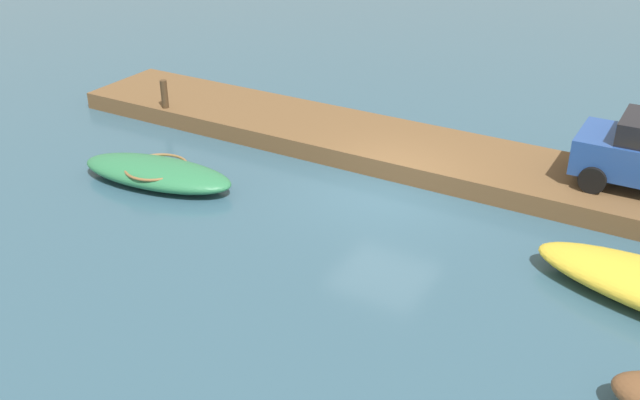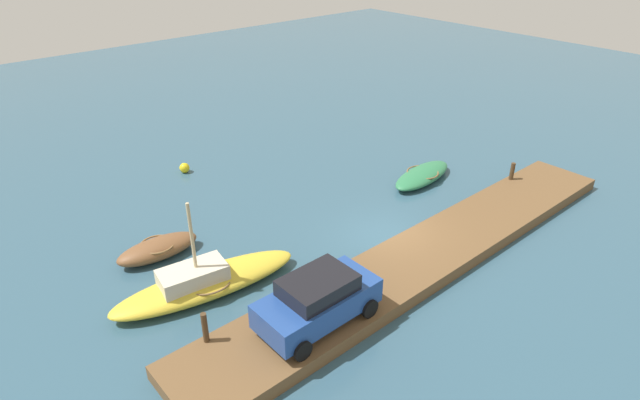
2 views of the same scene
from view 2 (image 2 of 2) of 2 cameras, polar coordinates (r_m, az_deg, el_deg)
ground_plane at (r=22.31m, az=7.27°, el=-4.07°), size 84.00×84.00×0.00m
dock_platform at (r=21.08m, az=11.54°, el=-5.80°), size 21.82×2.99×0.51m
rowboat_green at (r=27.13m, az=10.99°, el=2.66°), size 4.37×2.07×0.61m
rowboat_brown at (r=21.72m, az=-17.11°, el=-5.04°), size 3.31×1.47×0.76m
sailboat_yellow at (r=19.40m, az=-12.37°, el=-8.59°), size 7.05×2.82×3.71m
mooring_post_west at (r=16.64m, az=-12.32°, el=-13.32°), size 0.18×0.18×1.06m
mooring_post_mid_west at (r=27.24m, az=20.04°, el=2.93°), size 0.21×0.21×0.86m
parked_car at (r=16.71m, az=-0.24°, el=-10.68°), size 4.01×2.05×1.71m
marker_buoy at (r=28.42m, az=-14.42°, el=3.38°), size 0.52×0.52×0.52m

